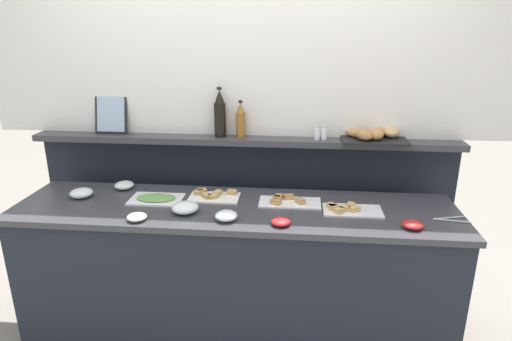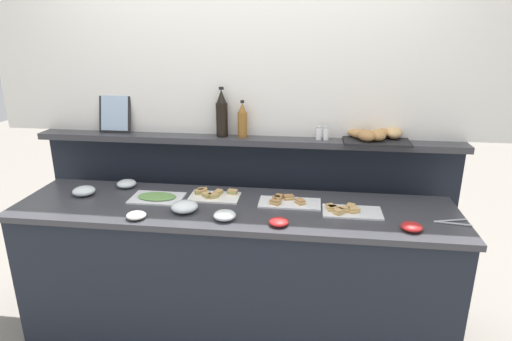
# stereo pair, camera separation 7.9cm
# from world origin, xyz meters

# --- Properties ---
(ground_plane) EXTENTS (12.00, 12.00, 0.00)m
(ground_plane) POSITION_xyz_m (0.00, 0.60, 0.00)
(ground_plane) COLOR gray
(buffet_counter) EXTENTS (2.54, 0.62, 0.94)m
(buffet_counter) POSITION_xyz_m (0.00, 0.00, 0.47)
(buffet_counter) COLOR black
(buffet_counter) RESTS_ON ground_plane
(back_ledge_unit) EXTENTS (2.76, 0.22, 1.24)m
(back_ledge_unit) POSITION_xyz_m (0.00, 0.49, 0.65)
(back_ledge_unit) COLOR black
(back_ledge_unit) RESTS_ON ground_plane
(upper_wall_panel) EXTENTS (3.36, 0.08, 1.36)m
(upper_wall_panel) POSITION_xyz_m (0.00, 0.51, 1.92)
(upper_wall_panel) COLOR white
(upper_wall_panel) RESTS_ON back_ledge_unit
(sandwich_platter_side) EXTENTS (0.32, 0.18, 0.04)m
(sandwich_platter_side) POSITION_xyz_m (0.65, -0.01, 0.95)
(sandwich_platter_side) COLOR silver
(sandwich_platter_side) RESTS_ON buffet_counter
(sandwich_platter_rear) EXTENTS (0.36, 0.17, 0.04)m
(sandwich_platter_rear) POSITION_xyz_m (0.31, 0.08, 0.95)
(sandwich_platter_rear) COLOR white
(sandwich_platter_rear) RESTS_ON buffet_counter
(sandwich_platter_front) EXTENTS (0.30, 0.18, 0.04)m
(sandwich_platter_front) POSITION_xyz_m (-0.15, 0.12, 0.95)
(sandwich_platter_front) COLOR white
(sandwich_platter_front) RESTS_ON buffet_counter
(cold_cuts_platter) EXTENTS (0.31, 0.20, 0.02)m
(cold_cuts_platter) POSITION_xyz_m (-0.48, 0.05, 0.94)
(cold_cuts_platter) COLOR white
(cold_cuts_platter) RESTS_ON buffet_counter
(glass_bowl_large) EXTENTS (0.15, 0.15, 0.06)m
(glass_bowl_large) POSITION_xyz_m (-0.26, -0.11, 0.96)
(glass_bowl_large) COLOR silver
(glass_bowl_large) RESTS_ON buffet_counter
(glass_bowl_medium) EXTENTS (0.14, 0.14, 0.05)m
(glass_bowl_medium) POSITION_xyz_m (-0.94, 0.05, 0.96)
(glass_bowl_medium) COLOR silver
(glass_bowl_medium) RESTS_ON buffet_counter
(glass_bowl_small) EXTENTS (0.12, 0.12, 0.05)m
(glass_bowl_small) POSITION_xyz_m (-0.02, -0.18, 0.96)
(glass_bowl_small) COLOR silver
(glass_bowl_small) RESTS_ON buffet_counter
(glass_bowl_extra) EXTENTS (0.12, 0.12, 0.05)m
(glass_bowl_extra) POSITION_xyz_m (-0.74, 0.22, 0.96)
(glass_bowl_extra) COLOR silver
(glass_bowl_extra) RESTS_ON buffet_counter
(condiment_bowl_cream) EXTENTS (0.11, 0.11, 0.04)m
(condiment_bowl_cream) POSITION_xyz_m (-0.49, -0.23, 0.95)
(condiment_bowl_cream) COLOR silver
(condiment_bowl_cream) RESTS_ON buffet_counter
(condiment_bowl_dark) EXTENTS (0.11, 0.11, 0.04)m
(condiment_bowl_dark) POSITION_xyz_m (0.95, -0.19, 0.95)
(condiment_bowl_dark) COLOR red
(condiment_bowl_dark) RESTS_ON buffet_counter
(condiment_bowl_teal) EXTENTS (0.10, 0.10, 0.04)m
(condiment_bowl_teal) POSITION_xyz_m (0.28, -0.21, 0.95)
(condiment_bowl_teal) COLOR red
(condiment_bowl_teal) RESTS_ON buffet_counter
(serving_tongs) EXTENTS (0.19, 0.08, 0.01)m
(serving_tongs) POSITION_xyz_m (1.17, -0.07, 0.94)
(serving_tongs) COLOR #B7BABF
(serving_tongs) RESTS_ON buffet_counter
(vinegar_bottle_amber) EXTENTS (0.06, 0.06, 0.24)m
(vinegar_bottle_amber) POSITION_xyz_m (-0.01, 0.42, 1.34)
(vinegar_bottle_amber) COLOR #8E5B23
(vinegar_bottle_amber) RESTS_ON back_ledge_unit
(wine_bottle_dark) EXTENTS (0.08, 0.08, 0.32)m
(wine_bottle_dark) POSITION_xyz_m (-0.15, 0.42, 1.38)
(wine_bottle_dark) COLOR black
(wine_bottle_dark) RESTS_ON back_ledge_unit
(salt_shaker) EXTENTS (0.03, 0.03, 0.09)m
(salt_shaker) POSITION_xyz_m (0.47, 0.41, 1.28)
(salt_shaker) COLOR white
(salt_shaker) RESTS_ON back_ledge_unit
(pepper_shaker) EXTENTS (0.03, 0.03, 0.09)m
(pepper_shaker) POSITION_xyz_m (0.52, 0.41, 1.28)
(pepper_shaker) COLOR white
(pepper_shaker) RESTS_ON back_ledge_unit
(bread_basket) EXTENTS (0.40, 0.27, 0.08)m
(bread_basket) POSITION_xyz_m (0.82, 0.41, 1.28)
(bread_basket) COLOR black
(bread_basket) RESTS_ON back_ledge_unit
(framed_picture) EXTENTS (0.22, 0.07, 0.26)m
(framed_picture) POSITION_xyz_m (-0.88, 0.45, 1.37)
(framed_picture) COLOR black
(framed_picture) RESTS_ON back_ledge_unit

